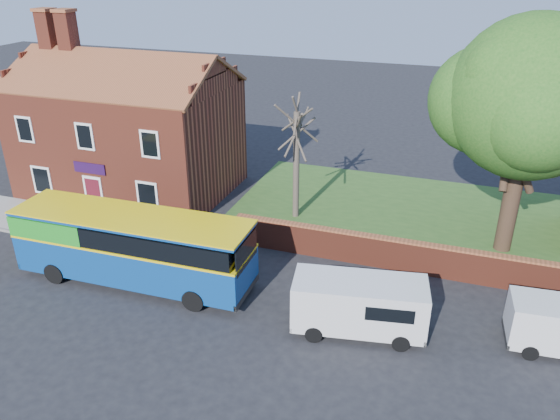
% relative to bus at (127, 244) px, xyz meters
% --- Properties ---
extents(ground, '(120.00, 120.00, 0.00)m').
position_rel_bus_xyz_m(ground, '(1.26, -2.14, -1.86)').
color(ground, black).
rests_on(ground, ground).
extents(pavement, '(18.00, 3.50, 0.12)m').
position_rel_bus_xyz_m(pavement, '(-5.74, 3.61, -1.80)').
color(pavement, gray).
rests_on(pavement, ground).
extents(kerb, '(18.00, 0.15, 0.14)m').
position_rel_bus_xyz_m(kerb, '(-5.74, 1.86, -1.79)').
color(kerb, slate).
rests_on(kerb, ground).
extents(grass_strip, '(26.00, 12.00, 0.04)m').
position_rel_bus_xyz_m(grass_strip, '(14.26, 10.86, -1.84)').
color(grass_strip, '#426B28').
rests_on(grass_strip, ground).
extents(shop_building, '(12.30, 8.13, 10.50)m').
position_rel_bus_xyz_m(shop_building, '(-5.76, 9.36, 1.55)').
color(shop_building, maroon).
rests_on(shop_building, ground).
extents(boundary_wall, '(22.00, 0.38, 1.60)m').
position_rel_bus_xyz_m(boundary_wall, '(14.26, 4.86, -1.05)').
color(boundary_wall, maroon).
rests_on(boundary_wall, ground).
extents(bus, '(10.85, 2.98, 3.29)m').
position_rel_bus_xyz_m(bus, '(0.00, 0.00, 0.00)').
color(bus, navy).
rests_on(bus, ground).
extents(van_near, '(5.39, 2.89, 2.25)m').
position_rel_bus_xyz_m(van_near, '(10.56, -0.27, -0.61)').
color(van_near, silver).
rests_on(van_near, ground).
extents(large_tree, '(9.34, 7.39, 11.40)m').
position_rel_bus_xyz_m(large_tree, '(16.17, 8.78, 5.60)').
color(large_tree, black).
rests_on(large_tree, ground).
extents(bare_tree, '(2.48, 2.95, 6.61)m').
position_rel_bus_xyz_m(bare_tree, '(5.11, 8.76, 1.53)').
color(bare_tree, '#4C4238').
rests_on(bare_tree, ground).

